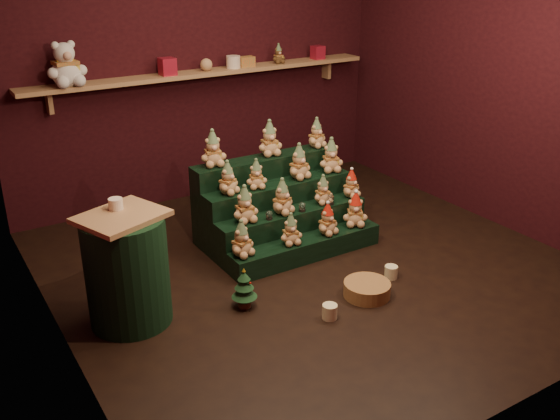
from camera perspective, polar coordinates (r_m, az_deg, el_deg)
ground at (r=5.17m, az=2.99°, el=-5.21°), size 4.00×4.00×0.00m
back_wall at (r=6.43m, az=-7.48°, el=13.48°), size 4.00×0.10×2.80m
left_wall at (r=3.91m, az=-22.24°, el=5.83°), size 0.10×4.00×2.80m
right_wall at (r=6.07m, az=19.76°, el=11.80°), size 0.10×4.00×2.80m
back_shelf at (r=6.29m, az=-6.74°, el=12.33°), size 3.60×0.26×0.24m
riser_tier_front at (r=5.27m, az=2.43°, el=-3.52°), size 1.40×0.22×0.18m
riser_tier_midfront at (r=5.40m, az=1.13°, el=-1.79°), size 1.40×0.22×0.36m
riser_tier_midback at (r=5.53m, az=-0.10°, el=-0.13°), size 1.40×0.22×0.54m
riser_tier_back at (r=5.67m, az=-1.27°, el=1.45°), size 1.40×0.22×0.72m
teddy_0 at (r=4.90m, az=-3.54°, el=-2.63°), size 0.26×0.25×0.29m
teddy_1 at (r=5.09m, az=0.99°, el=-1.76°), size 0.21×0.19×0.26m
teddy_2 at (r=5.27m, az=4.35°, el=-0.82°), size 0.23×0.22×0.28m
teddy_3 at (r=5.46m, az=6.90°, el=0.07°), size 0.29×0.28×0.30m
teddy_4 at (r=5.06m, az=-3.25°, el=0.53°), size 0.23×0.20×0.31m
teddy_5 at (r=5.21m, az=0.20°, el=1.24°), size 0.28×0.27×0.30m
teddy_6 at (r=5.44m, az=3.94°, el=1.87°), size 0.19×0.17×0.25m
teddy_7 at (r=5.61m, az=6.52°, el=2.43°), size 0.22×0.21×0.25m
teddy_8 at (r=5.16m, az=-4.81°, el=2.95°), size 0.26×0.25×0.28m
teddy_9 at (r=5.28m, az=-2.19°, el=3.30°), size 0.22×0.20×0.25m
teddy_10 at (r=5.50m, az=1.74°, el=4.45°), size 0.26×0.24×0.31m
teddy_11 at (r=5.69m, az=4.69°, el=5.02°), size 0.27×0.26×0.31m
teddy_12 at (r=5.29m, az=-6.16°, el=5.62°), size 0.25×0.24×0.31m
teddy_13 at (r=5.54m, az=-0.96°, el=6.57°), size 0.24×0.22×0.31m
teddy_14 at (r=5.79m, az=3.35°, el=7.05°), size 0.23×0.22×0.27m
snow_globe_a at (r=5.13m, az=-1.00°, el=-0.47°), size 0.06×0.06×0.08m
snow_globe_b at (r=5.29m, az=2.05°, el=0.30°), size 0.06×0.06×0.08m
snow_globe_c at (r=5.45m, az=4.60°, el=0.99°), size 0.07×0.07×0.09m
side_table at (r=4.40m, az=-13.81°, el=-5.30°), size 0.65×0.60×0.82m
table_ornament at (r=4.30m, az=-14.80°, el=0.55°), size 0.10×0.10×0.08m
mini_christmas_tree at (r=4.56m, az=-3.29°, el=-7.14°), size 0.19×0.19×0.32m
mug_left at (r=4.48m, az=4.57°, el=-9.25°), size 0.11×0.11×0.11m
mug_right at (r=5.06m, az=10.11°, el=-5.60°), size 0.10×0.10×0.10m
wicker_basket at (r=4.78m, az=7.96°, el=-7.19°), size 0.36×0.36×0.11m
white_bear at (r=5.78m, az=-19.10°, el=13.00°), size 0.36×0.33×0.48m
brown_bear at (r=6.62m, az=-0.14°, el=14.09°), size 0.15×0.13×0.19m
gift_tin_red_a at (r=6.09m, az=-10.26°, el=12.79°), size 0.14×0.14×0.16m
gift_tin_cream at (r=6.38m, az=-4.29°, el=13.35°), size 0.14×0.14×0.12m
gift_tin_red_b at (r=6.91m, az=3.47°, el=14.19°), size 0.12×0.12×0.14m
shelf_plush_ball at (r=6.25m, az=-6.76°, el=13.06°), size 0.12×0.12×0.12m
scarf_gift_box at (r=6.45m, az=-3.11°, el=13.39°), size 0.16×0.10×0.10m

